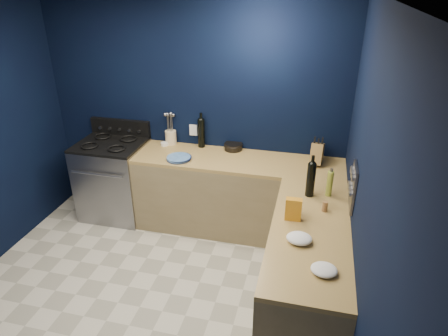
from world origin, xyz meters
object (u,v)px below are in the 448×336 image
(crouton_bag, at_px, (293,209))
(utensil_crock, at_px, (171,137))
(plate_stack, at_px, (179,158))
(gas_range, at_px, (115,180))
(knife_block, at_px, (317,154))

(crouton_bag, bearing_deg, utensil_crock, 138.53)
(utensil_crock, height_order, crouton_bag, crouton_bag)
(utensil_crock, bearing_deg, plate_stack, -59.57)
(gas_range, relative_size, plate_stack, 3.52)
(gas_range, bearing_deg, knife_block, 3.03)
(utensil_crock, height_order, knife_block, knife_block)
(crouton_bag, bearing_deg, gas_range, 153.54)
(knife_block, height_order, crouton_bag, knife_block)
(knife_block, bearing_deg, utensil_crock, -178.02)
(crouton_bag, bearing_deg, plate_stack, 144.26)
(plate_stack, relative_size, knife_block, 1.17)
(gas_range, xyz_separation_m, utensil_crock, (0.66, 0.27, 0.52))
(gas_range, xyz_separation_m, knife_block, (2.37, 0.13, 0.55))
(utensil_crock, bearing_deg, knife_block, -4.86)
(utensil_crock, xyz_separation_m, knife_block, (1.71, -0.14, 0.03))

